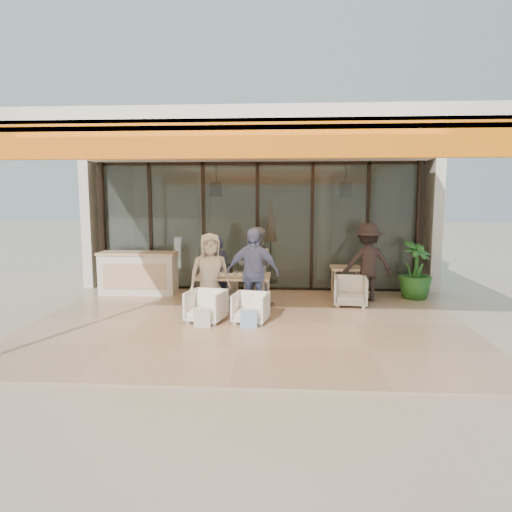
{
  "coord_description": "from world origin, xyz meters",
  "views": [
    {
      "loc": [
        0.69,
        -8.32,
        2.36
      ],
      "look_at": [
        0.1,
        0.9,
        1.15
      ],
      "focal_mm": 32.0,
      "sensor_mm": 36.0,
      "label": 1
    }
  ],
  "objects_px": {
    "dining_table": "(233,278)",
    "diner_periwinkle": "(252,273)",
    "host_counter": "(138,273)",
    "side_table": "(346,271)",
    "chair_far_left": "(220,286)",
    "standing_woman": "(368,263)",
    "potted_palm": "(416,270)",
    "chair_far_right": "(257,288)",
    "side_chair": "(350,290)",
    "diner_grey": "(255,266)",
    "diner_navy": "(217,271)",
    "diner_cream": "(210,275)",
    "chair_near_left": "(206,305)",
    "chair_near_right": "(251,306)"
  },
  "relations": [
    {
      "from": "dining_table",
      "to": "diner_periwinkle",
      "type": "xyz_separation_m",
      "value": [
        0.43,
        -0.46,
        0.19
      ]
    },
    {
      "from": "host_counter",
      "to": "side_table",
      "type": "bearing_deg",
      "value": -1.14
    },
    {
      "from": "dining_table",
      "to": "chair_far_left",
      "type": "bearing_deg",
      "value": 113.56
    },
    {
      "from": "standing_woman",
      "to": "potted_palm",
      "type": "relative_size",
      "value": 1.31
    },
    {
      "from": "chair_far_right",
      "to": "side_chair",
      "type": "relative_size",
      "value": 0.81
    },
    {
      "from": "dining_table",
      "to": "diner_grey",
      "type": "relative_size",
      "value": 0.87
    },
    {
      "from": "side_table",
      "to": "chair_far_left",
      "type": "bearing_deg",
      "value": -173.85
    },
    {
      "from": "diner_navy",
      "to": "diner_grey",
      "type": "height_order",
      "value": "diner_grey"
    },
    {
      "from": "host_counter",
      "to": "diner_grey",
      "type": "bearing_deg",
      "value": -17.5
    },
    {
      "from": "side_chair",
      "to": "diner_navy",
      "type": "bearing_deg",
      "value": -172.97
    },
    {
      "from": "chair_far_left",
      "to": "diner_cream",
      "type": "height_order",
      "value": "diner_cream"
    },
    {
      "from": "chair_near_left",
      "to": "potted_palm",
      "type": "height_order",
      "value": "potted_palm"
    },
    {
      "from": "side_table",
      "to": "chair_near_right",
      "type": "bearing_deg",
      "value": -132.82
    },
    {
      "from": "diner_cream",
      "to": "side_table",
      "type": "distance_m",
      "value": 3.36
    },
    {
      "from": "chair_far_right",
      "to": "chair_near_right",
      "type": "xyz_separation_m",
      "value": [
        0.0,
        -1.9,
        0.03
      ]
    },
    {
      "from": "chair_near_right",
      "to": "dining_table",
      "type": "bearing_deg",
      "value": 124.36
    },
    {
      "from": "standing_woman",
      "to": "host_counter",
      "type": "bearing_deg",
      "value": -12.45
    },
    {
      "from": "side_table",
      "to": "potted_palm",
      "type": "distance_m",
      "value": 1.58
    },
    {
      "from": "diner_navy",
      "to": "side_table",
      "type": "height_order",
      "value": "diner_navy"
    },
    {
      "from": "dining_table",
      "to": "diner_cream",
      "type": "height_order",
      "value": "diner_cream"
    },
    {
      "from": "chair_far_left",
      "to": "diner_cream",
      "type": "relative_size",
      "value": 0.4
    },
    {
      "from": "diner_cream",
      "to": "standing_woman",
      "type": "bearing_deg",
      "value": 6.43
    },
    {
      "from": "chair_near_left",
      "to": "diner_periwinkle",
      "type": "xyz_separation_m",
      "value": [
        0.84,
        0.5,
        0.54
      ]
    },
    {
      "from": "diner_grey",
      "to": "chair_far_right",
      "type": "bearing_deg",
      "value": -78.81
    },
    {
      "from": "diner_navy",
      "to": "side_table",
      "type": "relative_size",
      "value": 2.01
    },
    {
      "from": "diner_periwinkle",
      "to": "standing_woman",
      "type": "xyz_separation_m",
      "value": [
        2.48,
        1.42,
        0.01
      ]
    },
    {
      "from": "chair_near_left",
      "to": "chair_near_right",
      "type": "distance_m",
      "value": 0.84
    },
    {
      "from": "chair_near_left",
      "to": "side_table",
      "type": "xyz_separation_m",
      "value": [
        2.89,
        2.21,
        0.3
      ]
    },
    {
      "from": "potted_palm",
      "to": "diner_navy",
      "type": "bearing_deg",
      "value": -169.4
    },
    {
      "from": "host_counter",
      "to": "diner_navy",
      "type": "height_order",
      "value": "diner_navy"
    },
    {
      "from": "chair_near_left",
      "to": "side_table",
      "type": "relative_size",
      "value": 0.91
    },
    {
      "from": "chair_near_right",
      "to": "diner_navy",
      "type": "height_order",
      "value": "diner_navy"
    },
    {
      "from": "chair_near_right",
      "to": "side_chair",
      "type": "height_order",
      "value": "side_chair"
    },
    {
      "from": "host_counter",
      "to": "diner_periwinkle",
      "type": "xyz_separation_m",
      "value": [
        2.88,
        -1.81,
        0.34
      ]
    },
    {
      "from": "chair_near_right",
      "to": "diner_navy",
      "type": "bearing_deg",
      "value": 131.19
    },
    {
      "from": "chair_near_right",
      "to": "potted_palm",
      "type": "height_order",
      "value": "potted_palm"
    },
    {
      "from": "chair_far_left",
      "to": "standing_woman",
      "type": "distance_m",
      "value": 3.37
    },
    {
      "from": "diner_grey",
      "to": "side_table",
      "type": "xyz_separation_m",
      "value": [
        2.05,
        0.81,
        -0.22
      ]
    },
    {
      "from": "chair_far_right",
      "to": "chair_near_left",
      "type": "xyz_separation_m",
      "value": [
        -0.84,
        -1.9,
        0.05
      ]
    },
    {
      "from": "chair_near_right",
      "to": "side_chair",
      "type": "bearing_deg",
      "value": 45.72
    },
    {
      "from": "dining_table",
      "to": "chair_near_left",
      "type": "height_order",
      "value": "dining_table"
    },
    {
      "from": "chair_far_left",
      "to": "chair_near_left",
      "type": "relative_size",
      "value": 0.97
    },
    {
      "from": "diner_navy",
      "to": "diner_cream",
      "type": "bearing_deg",
      "value": 75.42
    },
    {
      "from": "chair_near_right",
      "to": "potted_palm",
      "type": "bearing_deg",
      "value": 41.85
    },
    {
      "from": "side_chair",
      "to": "chair_near_right",
      "type": "bearing_deg",
      "value": -138.69
    },
    {
      "from": "chair_near_left",
      "to": "side_chair",
      "type": "relative_size",
      "value": 0.95
    },
    {
      "from": "chair_far_left",
      "to": "chair_far_right",
      "type": "bearing_deg",
      "value": -163.53
    },
    {
      "from": "diner_navy",
      "to": "diner_periwinkle",
      "type": "bearing_deg",
      "value": 118.44
    },
    {
      "from": "chair_far_left",
      "to": "potted_palm",
      "type": "xyz_separation_m",
      "value": [
        4.47,
        0.34,
        0.34
      ]
    },
    {
      "from": "dining_table",
      "to": "chair_far_right",
      "type": "bearing_deg",
      "value": 65.59
    }
  ]
}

